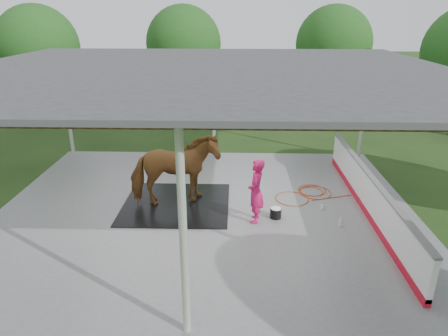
{
  "coord_description": "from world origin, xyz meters",
  "views": [
    {
      "loc": [
        0.83,
        -10.32,
        5.43
      ],
      "look_at": [
        0.53,
        -0.06,
        1.38
      ],
      "focal_mm": 32.0,
      "sensor_mm": 36.0,
      "label": 1
    }
  ],
  "objects_px": {
    "wash_bucket": "(276,213)",
    "horse": "(175,170)",
    "handler": "(256,191)",
    "dasher_board": "(368,195)"
  },
  "relations": [
    {
      "from": "handler",
      "to": "horse",
      "type": "bearing_deg",
      "value": -104.5
    },
    {
      "from": "dasher_board",
      "to": "wash_bucket",
      "type": "bearing_deg",
      "value": -170.83
    },
    {
      "from": "handler",
      "to": "wash_bucket",
      "type": "relative_size",
      "value": 5.64
    },
    {
      "from": "dasher_board",
      "to": "wash_bucket",
      "type": "relative_size",
      "value": 25.3
    },
    {
      "from": "horse",
      "to": "wash_bucket",
      "type": "relative_size",
      "value": 7.94
    },
    {
      "from": "wash_bucket",
      "to": "handler",
      "type": "bearing_deg",
      "value": -161.63
    },
    {
      "from": "handler",
      "to": "wash_bucket",
      "type": "distance_m",
      "value": 0.96
    },
    {
      "from": "wash_bucket",
      "to": "dasher_board",
      "type": "bearing_deg",
      "value": 9.17
    },
    {
      "from": "dasher_board",
      "to": "handler",
      "type": "relative_size",
      "value": 4.48
    },
    {
      "from": "wash_bucket",
      "to": "horse",
      "type": "bearing_deg",
      "value": 165.29
    }
  ]
}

